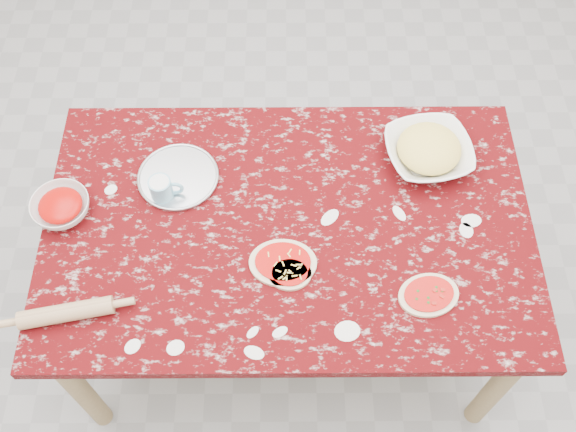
# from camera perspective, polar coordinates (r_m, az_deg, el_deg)

# --- Properties ---
(ground) EXTENTS (4.00, 4.00, 0.00)m
(ground) POSITION_cam_1_polar(r_m,az_deg,el_deg) (2.83, 0.00, -8.56)
(ground) COLOR gray
(worktable) EXTENTS (1.60, 1.00, 0.75)m
(worktable) POSITION_cam_1_polar(r_m,az_deg,el_deg) (2.23, 0.00, -1.80)
(worktable) COLOR #3F0407
(worktable) RESTS_ON ground
(pizza_tray) EXTENTS (0.32, 0.32, 0.01)m
(pizza_tray) POSITION_cam_1_polar(r_m,az_deg,el_deg) (2.28, -9.45, 3.30)
(pizza_tray) COLOR #B2B2B7
(pizza_tray) RESTS_ON worktable
(sauce_bowl) EXTENTS (0.23, 0.23, 0.06)m
(sauce_bowl) POSITION_cam_1_polar(r_m,az_deg,el_deg) (2.28, -18.97, 0.71)
(sauce_bowl) COLOR white
(sauce_bowl) RESTS_ON worktable
(cheese_bowl) EXTENTS (0.34, 0.34, 0.07)m
(cheese_bowl) POSITION_cam_1_polar(r_m,az_deg,el_deg) (2.33, 11.98, 5.40)
(cheese_bowl) COLOR white
(cheese_bowl) RESTS_ON worktable
(flour_mug) EXTENTS (0.11, 0.08, 0.09)m
(flour_mug) POSITION_cam_1_polar(r_m,az_deg,el_deg) (2.21, -10.80, 2.30)
(flour_mug) COLOR #6EB1CC
(flour_mug) RESTS_ON worktable
(pizza_left) EXTENTS (0.22, 0.17, 0.02)m
(pizza_left) POSITION_cam_1_polar(r_m,az_deg,el_deg) (2.08, -0.45, -4.04)
(pizza_left) COLOR beige
(pizza_left) RESTS_ON worktable
(pizza_mid) EXTENTS (0.14, 0.11, 0.02)m
(pizza_mid) POSITION_cam_1_polar(r_m,az_deg,el_deg) (2.06, 0.15, -5.00)
(pizza_mid) COLOR beige
(pizza_mid) RESTS_ON worktable
(pizza_right) EXTENTS (0.22, 0.18, 0.02)m
(pizza_right) POSITION_cam_1_polar(r_m,az_deg,el_deg) (2.07, 12.03, -6.67)
(pizza_right) COLOR beige
(pizza_right) RESTS_ON worktable
(rolling_pin) EXTENTS (0.28, 0.11, 0.06)m
(rolling_pin) POSITION_cam_1_polar(r_m,az_deg,el_deg) (2.09, -18.59, -7.91)
(rolling_pin) COLOR tan
(rolling_pin) RESTS_ON worktable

